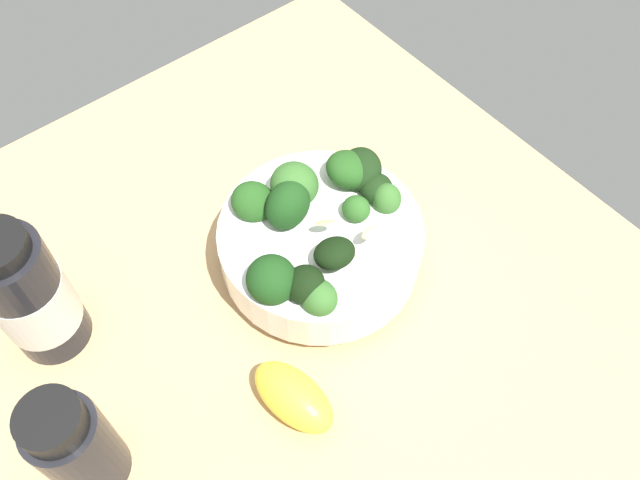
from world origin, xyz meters
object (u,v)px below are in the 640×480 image
Objects in this scene: bowl_of_broccoli at (318,236)px; bottle_short at (30,296)px; bottle_tall at (75,446)px; lemon_wedge at (293,397)px.

bowl_of_broccoli is 1.29× the size of bottle_short.
lemon_wedge is at bearing -110.75° from bottle_tall.
bottle_short is at bearing 68.65° from bowl_of_broccoli.
bottle_tall is at bearing 98.57° from bowl_of_broccoli.
bottle_tall is at bearing 69.25° from lemon_wedge.
lemon_wedge is 16.59cm from bottle_tall.
lemon_wedge is 0.65× the size of bottle_tall.
bottle_tall is (5.72, 15.10, 3.80)cm from lemon_wedge.
bottle_short is at bearing 33.68° from lemon_wedge.
bowl_of_broccoli reaches higher than lemon_wedge.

